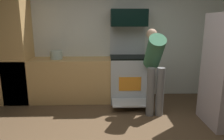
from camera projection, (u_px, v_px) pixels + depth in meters
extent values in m
cube|color=silver|center=(107.00, 38.00, 4.55)|extent=(5.20, 0.12, 2.60)
cube|color=tan|center=(65.00, 80.00, 4.36)|extent=(2.40, 0.60, 0.90)
cube|color=tan|center=(15.00, 52.00, 4.19)|extent=(0.60, 0.60, 2.10)
cube|color=silver|center=(128.00, 79.00, 4.38)|extent=(0.76, 0.64, 0.92)
cube|color=black|center=(129.00, 57.00, 4.28)|extent=(0.76, 0.64, 0.03)
cube|color=silver|center=(127.00, 40.00, 4.48)|extent=(0.76, 0.06, 0.61)
cube|color=orange|center=(130.00, 84.00, 4.07)|extent=(0.44, 0.01, 0.28)
cube|color=silver|center=(131.00, 102.00, 3.94)|extent=(0.72, 0.41, 0.03)
cube|color=black|center=(129.00, 18.00, 4.19)|extent=(0.74, 0.38, 0.34)
cylinder|color=slate|center=(150.00, 92.00, 3.63)|extent=(0.14, 0.14, 0.88)
cylinder|color=slate|center=(160.00, 92.00, 3.64)|extent=(0.14, 0.14, 0.88)
cylinder|color=#3F7C58|center=(154.00, 52.00, 3.69)|extent=(0.30, 0.65, 0.69)
sphere|color=tan|center=(152.00, 34.00, 3.87)|extent=(0.20, 0.20, 0.20)
cylinder|color=#AEC3B8|center=(56.00, 55.00, 4.23)|extent=(0.25, 0.25, 0.17)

